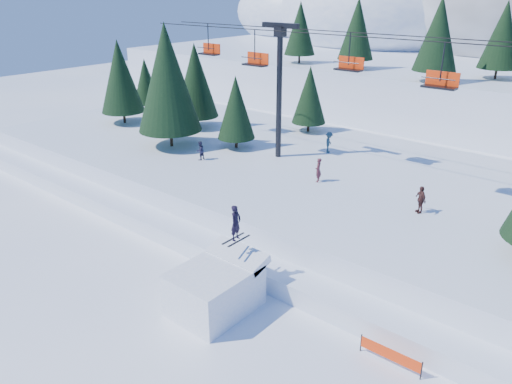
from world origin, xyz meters
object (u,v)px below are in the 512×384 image
Objects in this scene: jump_kicker at (216,287)px; chairlift at (411,87)px; banner_far at (499,382)px; banner_near at (390,355)px.

jump_kicker is 17.75m from chairlift.
jump_kicker is 1.98× the size of banner_far.
jump_kicker reaches higher than banner_near.
chairlift is 16.08× the size of banner_near.
banner_near is (8.66, 1.81, -0.72)m from jump_kicker.
chairlift reaches higher than banner_near.
banner_far is at bearing -50.59° from chairlift.
jump_kicker is at bearing -99.00° from chairlift.
chairlift is at bearing 114.12° from banner_near.
jump_kicker is 1.84× the size of banner_near.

